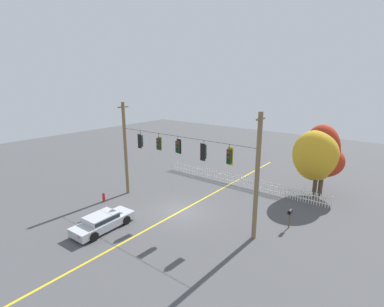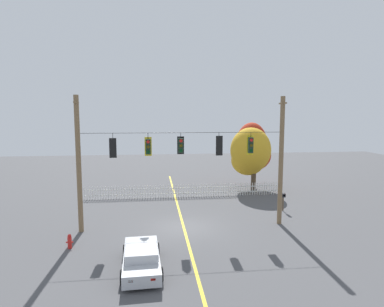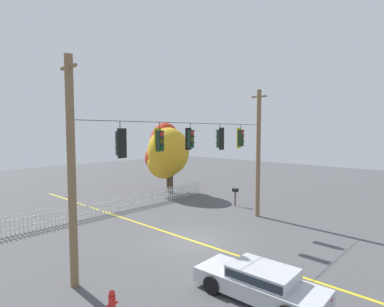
{
  "view_description": "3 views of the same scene",
  "coord_description": "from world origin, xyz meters",
  "px_view_note": "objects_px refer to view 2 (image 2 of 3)",
  "views": [
    {
      "loc": [
        13.63,
        -15.96,
        10.22
      ],
      "look_at": [
        0.6,
        0.77,
        4.76
      ],
      "focal_mm": 26.56,
      "sensor_mm": 36.0,
      "label": 1
    },
    {
      "loc": [
        -1.9,
        -20.53,
        7.25
      ],
      "look_at": [
        0.64,
        0.78,
        4.72
      ],
      "focal_mm": 30.82,
      "sensor_mm": 36.0,
      "label": 2
    },
    {
      "loc": [
        -11.55,
        -10.74,
        5.73
      ],
      "look_at": [
        0.96,
        0.93,
        4.49
      ],
      "focal_mm": 28.91,
      "sensor_mm": 36.0,
      "label": 3
    }
  ],
  "objects_px": {
    "traffic_signal_southbound_primary": "(219,145)",
    "traffic_signal_westbound_side": "(148,147)",
    "traffic_signal_eastbound_side": "(113,148)",
    "parked_car": "(141,256)",
    "autumn_maple_near_fence": "(250,153)",
    "roadside_mailbox": "(283,196)",
    "traffic_signal_northbound_secondary": "(181,145)",
    "autumn_maple_mid": "(251,151)",
    "traffic_signal_northbound_primary": "(251,145)",
    "fire_hydrant": "(70,241)"
  },
  "relations": [
    {
      "from": "traffic_signal_northbound_primary",
      "to": "roadside_mailbox",
      "type": "xyz_separation_m",
      "value": [
        3.46,
        2.78,
        -4.17
      ]
    },
    {
      "from": "traffic_signal_eastbound_side",
      "to": "autumn_maple_near_fence",
      "type": "height_order",
      "value": "traffic_signal_eastbound_side"
    },
    {
      "from": "traffic_signal_eastbound_side",
      "to": "traffic_signal_southbound_primary",
      "type": "bearing_deg",
      "value": -0.0
    },
    {
      "from": "traffic_signal_westbound_side",
      "to": "parked_car",
      "type": "bearing_deg",
      "value": -93.27
    },
    {
      "from": "fire_hydrant",
      "to": "traffic_signal_northbound_primary",
      "type": "bearing_deg",
      "value": 13.61
    },
    {
      "from": "traffic_signal_northbound_secondary",
      "to": "roadside_mailbox",
      "type": "distance_m",
      "value": 9.43
    },
    {
      "from": "traffic_signal_southbound_primary",
      "to": "traffic_signal_westbound_side",
      "type": "bearing_deg",
      "value": 179.75
    },
    {
      "from": "traffic_signal_southbound_primary",
      "to": "traffic_signal_northbound_primary",
      "type": "relative_size",
      "value": 1.0
    },
    {
      "from": "traffic_signal_northbound_secondary",
      "to": "autumn_maple_mid",
      "type": "xyz_separation_m",
      "value": [
        7.83,
        10.6,
        -1.59
      ]
    },
    {
      "from": "traffic_signal_southbound_primary",
      "to": "roadside_mailbox",
      "type": "bearing_deg",
      "value": 26.75
    },
    {
      "from": "fire_hydrant",
      "to": "roadside_mailbox",
      "type": "bearing_deg",
      "value": 20.68
    },
    {
      "from": "traffic_signal_eastbound_side",
      "to": "roadside_mailbox",
      "type": "xyz_separation_m",
      "value": [
        12.15,
        2.79,
        -4.1
      ]
    },
    {
      "from": "traffic_signal_eastbound_side",
      "to": "parked_car",
      "type": "height_order",
      "value": "traffic_signal_eastbound_side"
    },
    {
      "from": "traffic_signal_westbound_side",
      "to": "autumn_maple_mid",
      "type": "distance_m",
      "value": 14.57
    },
    {
      "from": "traffic_signal_eastbound_side",
      "to": "traffic_signal_southbound_primary",
      "type": "relative_size",
      "value": 1.03
    },
    {
      "from": "parked_car",
      "to": "fire_hydrant",
      "type": "bearing_deg",
      "value": 144.05
    },
    {
      "from": "traffic_signal_westbound_side",
      "to": "autumn_maple_near_fence",
      "type": "bearing_deg",
      "value": 46.2
    },
    {
      "from": "traffic_signal_westbound_side",
      "to": "traffic_signal_northbound_secondary",
      "type": "distance_m",
      "value": 2.04
    },
    {
      "from": "traffic_signal_northbound_primary",
      "to": "parked_car",
      "type": "height_order",
      "value": "traffic_signal_northbound_primary"
    },
    {
      "from": "traffic_signal_westbound_side",
      "to": "autumn_maple_mid",
      "type": "bearing_deg",
      "value": 47.05
    },
    {
      "from": "traffic_signal_eastbound_side",
      "to": "traffic_signal_northbound_primary",
      "type": "bearing_deg",
      "value": 0.13
    },
    {
      "from": "traffic_signal_northbound_secondary",
      "to": "parked_car",
      "type": "relative_size",
      "value": 0.3
    },
    {
      "from": "traffic_signal_northbound_secondary",
      "to": "autumn_maple_near_fence",
      "type": "bearing_deg",
      "value": 52.99
    },
    {
      "from": "traffic_signal_northbound_secondary",
      "to": "autumn_maple_mid",
      "type": "relative_size",
      "value": 0.21
    },
    {
      "from": "traffic_signal_westbound_side",
      "to": "autumn_maple_mid",
      "type": "relative_size",
      "value": 0.22
    },
    {
      "from": "traffic_signal_northbound_secondary",
      "to": "traffic_signal_southbound_primary",
      "type": "height_order",
      "value": "same"
    },
    {
      "from": "traffic_signal_northbound_secondary",
      "to": "roadside_mailbox",
      "type": "relative_size",
      "value": 0.98
    },
    {
      "from": "traffic_signal_southbound_primary",
      "to": "autumn_maple_mid",
      "type": "distance_m",
      "value": 12.02
    },
    {
      "from": "traffic_signal_westbound_side",
      "to": "autumn_maple_near_fence",
      "type": "height_order",
      "value": "traffic_signal_westbound_side"
    },
    {
      "from": "traffic_signal_westbound_side",
      "to": "traffic_signal_southbound_primary",
      "type": "distance_m",
      "value": 4.47
    },
    {
      "from": "traffic_signal_westbound_side",
      "to": "traffic_signal_northbound_primary",
      "type": "height_order",
      "value": "same"
    },
    {
      "from": "traffic_signal_northbound_secondary",
      "to": "autumn_maple_near_fence",
      "type": "distance_m",
      "value": 12.56
    },
    {
      "from": "autumn_maple_near_fence",
      "to": "roadside_mailbox",
      "type": "relative_size",
      "value": 4.33
    },
    {
      "from": "traffic_signal_eastbound_side",
      "to": "fire_hydrant",
      "type": "distance_m",
      "value": 5.91
    },
    {
      "from": "traffic_signal_southbound_primary",
      "to": "fire_hydrant",
      "type": "xyz_separation_m",
      "value": [
        -8.76,
        -2.6,
        -4.91
      ]
    },
    {
      "from": "parked_car",
      "to": "roadside_mailbox",
      "type": "bearing_deg",
      "value": 38.71
    },
    {
      "from": "traffic_signal_eastbound_side",
      "to": "parked_car",
      "type": "bearing_deg",
      "value": -71.65
    },
    {
      "from": "traffic_signal_southbound_primary",
      "to": "autumn_maple_mid",
      "type": "bearing_deg",
      "value": 63.04
    },
    {
      "from": "autumn_maple_mid",
      "to": "traffic_signal_southbound_primary",
      "type": "bearing_deg",
      "value": -116.96
    },
    {
      "from": "traffic_signal_westbound_side",
      "to": "traffic_signal_southbound_primary",
      "type": "bearing_deg",
      "value": -0.25
    },
    {
      "from": "traffic_signal_westbound_side",
      "to": "autumn_maple_near_fence",
      "type": "relative_size",
      "value": 0.24
    },
    {
      "from": "traffic_signal_eastbound_side",
      "to": "fire_hydrant",
      "type": "height_order",
      "value": "traffic_signal_eastbound_side"
    },
    {
      "from": "traffic_signal_westbound_side",
      "to": "traffic_signal_southbound_primary",
      "type": "xyz_separation_m",
      "value": [
        4.47,
        -0.02,
        0.02
      ]
    },
    {
      "from": "traffic_signal_eastbound_side",
      "to": "traffic_signal_southbound_primary",
      "type": "xyz_separation_m",
      "value": [
        6.6,
        -0.0,
        0.07
      ]
    },
    {
      "from": "traffic_signal_southbound_primary",
      "to": "traffic_signal_northbound_primary",
      "type": "height_order",
      "value": "same"
    },
    {
      "from": "traffic_signal_southbound_primary",
      "to": "fire_hydrant",
      "type": "bearing_deg",
      "value": -163.44
    },
    {
      "from": "traffic_signal_eastbound_side",
      "to": "traffic_signal_westbound_side",
      "type": "distance_m",
      "value": 2.13
    },
    {
      "from": "traffic_signal_eastbound_side",
      "to": "parked_car",
      "type": "distance_m",
      "value": 7.41
    },
    {
      "from": "traffic_signal_eastbound_side",
      "to": "autumn_maple_mid",
      "type": "height_order",
      "value": "autumn_maple_mid"
    },
    {
      "from": "traffic_signal_westbound_side",
      "to": "traffic_signal_northbound_secondary",
      "type": "xyz_separation_m",
      "value": [
        2.04,
        -0.0,
        0.05
      ]
    }
  ]
}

